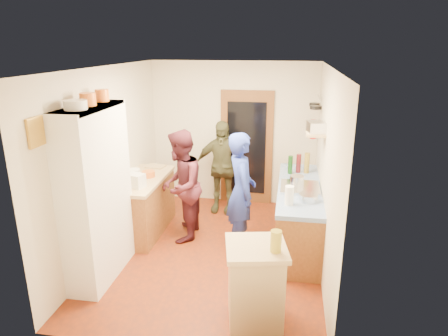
% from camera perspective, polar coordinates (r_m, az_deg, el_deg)
% --- Properties ---
extents(floor, '(3.00, 4.00, 0.02)m').
position_cam_1_polar(floor, '(5.94, -1.57, -11.84)').
color(floor, maroon).
rests_on(floor, ground).
extents(ceiling, '(3.00, 4.00, 0.02)m').
position_cam_1_polar(ceiling, '(5.18, -1.81, 14.29)').
color(ceiling, silver).
rests_on(ceiling, ground).
extents(wall_back, '(3.00, 0.02, 2.60)m').
position_cam_1_polar(wall_back, '(7.33, 1.36, 4.91)').
color(wall_back, beige).
rests_on(wall_back, ground).
extents(wall_front, '(3.00, 0.02, 2.60)m').
position_cam_1_polar(wall_front, '(3.60, -7.93, -9.05)').
color(wall_front, beige).
rests_on(wall_front, ground).
extents(wall_left, '(0.02, 4.00, 2.60)m').
position_cam_1_polar(wall_left, '(5.89, -16.25, 1.03)').
color(wall_left, beige).
rests_on(wall_left, ground).
extents(wall_right, '(0.02, 4.00, 2.60)m').
position_cam_1_polar(wall_right, '(5.35, 14.41, -0.48)').
color(wall_right, beige).
rests_on(wall_right, ground).
extents(door_frame, '(0.95, 0.06, 2.10)m').
position_cam_1_polar(door_frame, '(7.32, 3.24, 2.86)').
color(door_frame, brown).
rests_on(door_frame, ground).
extents(door_glass, '(0.70, 0.02, 1.70)m').
position_cam_1_polar(door_glass, '(7.29, 3.21, 2.79)').
color(door_glass, black).
rests_on(door_glass, door_frame).
extents(hutch_body, '(0.40, 1.20, 2.20)m').
position_cam_1_polar(hutch_body, '(5.18, -17.71, -3.69)').
color(hutch_body, white).
rests_on(hutch_body, ground).
extents(hutch_top_shelf, '(0.40, 1.14, 0.04)m').
position_cam_1_polar(hutch_top_shelf, '(4.91, -18.87, 8.15)').
color(hutch_top_shelf, white).
rests_on(hutch_top_shelf, hutch_body).
extents(plate_stack, '(0.25, 0.25, 0.10)m').
position_cam_1_polar(plate_stack, '(4.68, -20.46, 8.45)').
color(plate_stack, white).
rests_on(plate_stack, hutch_top_shelf).
extents(orange_pot_a, '(0.19, 0.19, 0.15)m').
position_cam_1_polar(orange_pot_a, '(4.92, -18.88, 9.27)').
color(orange_pot_a, orange).
rests_on(orange_pot_a, hutch_top_shelf).
extents(orange_pot_b, '(0.17, 0.17, 0.15)m').
position_cam_1_polar(orange_pot_b, '(5.23, -17.03, 9.89)').
color(orange_pot_b, orange).
rests_on(orange_pot_b, hutch_top_shelf).
extents(left_counter_base, '(0.60, 1.40, 0.85)m').
position_cam_1_polar(left_counter_base, '(6.45, -11.40, -5.43)').
color(left_counter_base, '#945C2B').
rests_on(left_counter_base, ground).
extents(left_counter_top, '(0.64, 1.44, 0.05)m').
position_cam_1_polar(left_counter_top, '(6.29, -11.64, -1.65)').
color(left_counter_top, tan).
rests_on(left_counter_top, left_counter_base).
extents(toaster, '(0.31, 0.26, 0.20)m').
position_cam_1_polar(toaster, '(5.89, -12.58, -1.74)').
color(toaster, white).
rests_on(toaster, left_counter_top).
extents(kettle, '(0.22, 0.22, 0.19)m').
position_cam_1_polar(kettle, '(6.13, -12.67, -1.02)').
color(kettle, white).
rests_on(kettle, left_counter_top).
extents(orange_bowl, '(0.22, 0.22, 0.09)m').
position_cam_1_polar(orange_bowl, '(6.31, -10.73, -0.85)').
color(orange_bowl, orange).
rests_on(orange_bowl, left_counter_top).
extents(chopping_board, '(0.33, 0.26, 0.02)m').
position_cam_1_polar(chopping_board, '(6.79, -9.76, 0.24)').
color(chopping_board, tan).
rests_on(chopping_board, left_counter_top).
extents(right_counter_base, '(0.60, 2.20, 0.84)m').
position_cam_1_polar(right_counter_base, '(6.11, 10.52, -6.77)').
color(right_counter_base, '#945C2B').
rests_on(right_counter_base, ground).
extents(right_counter_top, '(0.62, 2.22, 0.06)m').
position_cam_1_polar(right_counter_top, '(5.94, 10.76, -2.81)').
color(right_counter_top, '#1547B1').
rests_on(right_counter_top, right_counter_base).
extents(hob, '(0.55, 0.58, 0.04)m').
position_cam_1_polar(hob, '(5.81, 10.81, -2.75)').
color(hob, silver).
rests_on(hob, right_counter_top).
extents(pot_on_hob, '(0.20, 0.20, 0.13)m').
position_cam_1_polar(pot_on_hob, '(5.84, 10.35, -1.73)').
color(pot_on_hob, silver).
rests_on(pot_on_hob, hob).
extents(bottle_a, '(0.09, 0.09, 0.29)m').
position_cam_1_polar(bottle_a, '(6.41, 9.45, 0.45)').
color(bottle_a, '#143F14').
rests_on(bottle_a, right_counter_top).
extents(bottle_b, '(0.08, 0.08, 0.30)m').
position_cam_1_polar(bottle_b, '(6.49, 10.60, 0.66)').
color(bottle_b, '#591419').
rests_on(bottle_b, right_counter_top).
extents(bottle_c, '(0.11, 0.11, 0.33)m').
position_cam_1_polar(bottle_c, '(6.49, 11.75, 0.70)').
color(bottle_c, olive).
rests_on(bottle_c, right_counter_top).
extents(paper_towel, '(0.14, 0.14, 0.25)m').
position_cam_1_polar(paper_towel, '(5.19, 9.31, -3.89)').
color(paper_towel, white).
rests_on(paper_towel, right_counter_top).
extents(mixing_bowl, '(0.30, 0.30, 0.09)m').
position_cam_1_polar(mixing_bowl, '(5.39, 11.95, -4.15)').
color(mixing_bowl, silver).
rests_on(mixing_bowl, right_counter_top).
extents(island_base, '(0.64, 0.64, 0.86)m').
position_cam_1_polar(island_base, '(4.43, 4.48, -16.48)').
color(island_base, tan).
rests_on(island_base, ground).
extents(island_top, '(0.73, 0.73, 0.05)m').
position_cam_1_polar(island_top, '(4.19, 4.63, -11.31)').
color(island_top, tan).
rests_on(island_top, island_base).
extents(cutting_board, '(0.40, 0.34, 0.02)m').
position_cam_1_polar(cutting_board, '(4.22, 3.87, -10.88)').
color(cutting_board, white).
rests_on(cutting_board, island_top).
extents(oil_jar, '(0.13, 0.13, 0.22)m').
position_cam_1_polar(oil_jar, '(4.04, 7.43, -10.34)').
color(oil_jar, '#AD9E2D').
rests_on(oil_jar, island_top).
extents(pan_rail, '(0.02, 0.65, 0.02)m').
position_cam_1_polar(pan_rail, '(6.67, 13.49, 9.72)').
color(pan_rail, silver).
rests_on(pan_rail, wall_right).
extents(pan_hang_a, '(0.18, 0.18, 0.05)m').
position_cam_1_polar(pan_hang_a, '(6.51, 12.96, 8.42)').
color(pan_hang_a, black).
rests_on(pan_hang_a, pan_rail).
extents(pan_hang_b, '(0.16, 0.16, 0.05)m').
position_cam_1_polar(pan_hang_b, '(6.71, 12.87, 8.51)').
color(pan_hang_b, black).
rests_on(pan_hang_b, pan_rail).
extents(pan_hang_c, '(0.17, 0.17, 0.05)m').
position_cam_1_polar(pan_hang_c, '(6.91, 12.79, 8.85)').
color(pan_hang_c, black).
rests_on(pan_hang_c, pan_rail).
extents(wall_shelf, '(0.26, 0.42, 0.03)m').
position_cam_1_polar(wall_shelf, '(5.67, 12.97, 4.83)').
color(wall_shelf, tan).
rests_on(wall_shelf, wall_right).
extents(radio, '(0.27, 0.33, 0.15)m').
position_cam_1_polar(radio, '(5.65, 13.03, 5.72)').
color(radio, silver).
rests_on(radio, wall_shelf).
extents(ext_bracket, '(0.06, 0.10, 0.04)m').
position_cam_1_polar(ext_bracket, '(6.94, 13.13, 5.00)').
color(ext_bracket, black).
rests_on(ext_bracket, wall_right).
extents(fire_extinguisher, '(0.11, 0.11, 0.32)m').
position_cam_1_polar(fire_extinguisher, '(6.93, 12.67, 5.43)').
color(fire_extinguisher, red).
rests_on(fire_extinguisher, wall_right).
extents(picture_frame, '(0.03, 0.25, 0.30)m').
position_cam_1_polar(picture_frame, '(4.40, -25.31, 4.68)').
color(picture_frame, gold).
rests_on(picture_frame, wall_left).
extents(person_hob, '(0.59, 0.73, 1.73)m').
position_cam_1_polar(person_hob, '(5.70, 2.86, -3.44)').
color(person_hob, '#22349C').
rests_on(person_hob, ground).
extents(person_left, '(0.68, 0.86, 1.70)m').
position_cam_1_polar(person_left, '(6.03, -5.84, -2.47)').
color(person_left, '#461923').
rests_on(person_left, ground).
extents(person_back, '(0.98, 0.45, 1.64)m').
position_cam_1_polar(person_back, '(6.97, -0.27, 0.14)').
color(person_back, '#414027').
rests_on(person_back, ground).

